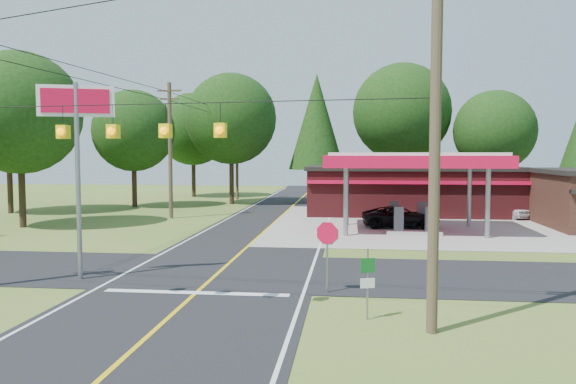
# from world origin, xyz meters

# --- Properties ---
(ground) EXTENTS (120.00, 120.00, 0.00)m
(ground) POSITION_xyz_m (0.00, 0.00, 0.00)
(ground) COLOR #446323
(ground) RESTS_ON ground
(main_highway) EXTENTS (8.00, 120.00, 0.02)m
(main_highway) POSITION_xyz_m (0.00, 0.00, 0.01)
(main_highway) COLOR black
(main_highway) RESTS_ON ground
(cross_road) EXTENTS (70.00, 7.00, 0.02)m
(cross_road) POSITION_xyz_m (0.00, 0.00, 0.01)
(cross_road) COLOR black
(cross_road) RESTS_ON ground
(lane_center_yellow) EXTENTS (0.15, 110.00, 0.00)m
(lane_center_yellow) POSITION_xyz_m (0.00, 0.00, 0.03)
(lane_center_yellow) COLOR yellow
(lane_center_yellow) RESTS_ON main_highway
(gas_canopy) EXTENTS (10.60, 7.40, 4.88)m
(gas_canopy) POSITION_xyz_m (9.00, 13.00, 4.27)
(gas_canopy) COLOR gray
(gas_canopy) RESTS_ON ground
(convenience_store) EXTENTS (16.40, 7.55, 3.80)m
(convenience_store) POSITION_xyz_m (10.00, 22.98, 1.92)
(convenience_store) COLOR maroon
(convenience_store) RESTS_ON ground
(utility_pole_near_right) EXTENTS (1.80, 0.30, 11.50)m
(utility_pole_near_right) POSITION_xyz_m (7.50, -7.00, 5.96)
(utility_pole_near_right) COLOR #473828
(utility_pole_near_right) RESTS_ON ground
(utility_pole_far_left) EXTENTS (1.80, 0.30, 10.00)m
(utility_pole_far_left) POSITION_xyz_m (-8.00, 18.00, 5.20)
(utility_pole_far_left) COLOR #473828
(utility_pole_far_left) RESTS_ON ground
(utility_pole_north) EXTENTS (0.30, 0.30, 9.50)m
(utility_pole_north) POSITION_xyz_m (-6.50, 35.00, 4.75)
(utility_pole_north) COLOR #473828
(utility_pole_north) RESTS_ON ground
(overhead_beacons) EXTENTS (17.04, 2.04, 1.03)m
(overhead_beacons) POSITION_xyz_m (-1.00, -6.00, 6.21)
(overhead_beacons) COLOR black
(overhead_beacons) RESTS_ON ground
(treeline_backdrop) EXTENTS (70.27, 51.59, 13.30)m
(treeline_backdrop) POSITION_xyz_m (0.82, 24.01, 7.49)
(treeline_backdrop) COLOR #332316
(treeline_backdrop) RESTS_ON ground
(suv_car) EXTENTS (5.19, 5.19, 1.38)m
(suv_car) POSITION_xyz_m (8.50, 14.50, 0.69)
(suv_car) COLOR black
(suv_car) RESTS_ON ground
(sedan_car) EXTENTS (5.32, 5.32, 1.36)m
(sedan_car) POSITION_xyz_m (17.00, 21.00, 0.68)
(sedan_car) COLOR silver
(sedan_car) RESTS_ON ground
(big_stop_sign) EXTENTS (2.65, 1.00, 7.49)m
(big_stop_sign) POSITION_xyz_m (-5.00, -2.01, 5.64)
(big_stop_sign) COLOR gray
(big_stop_sign) RESTS_ON ground
(octagonal_stop_sign) EXTENTS (0.86, 0.26, 2.54)m
(octagonal_stop_sign) POSITION_xyz_m (4.50, -3.01, 1.90)
(octagonal_stop_sign) COLOR gray
(octagonal_stop_sign) RESTS_ON ground
(route_sign_post) EXTENTS (0.42, 0.14, 2.09)m
(route_sign_post) POSITION_xyz_m (5.80, -6.02, 1.24)
(route_sign_post) COLOR gray
(route_sign_post) RESTS_ON ground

